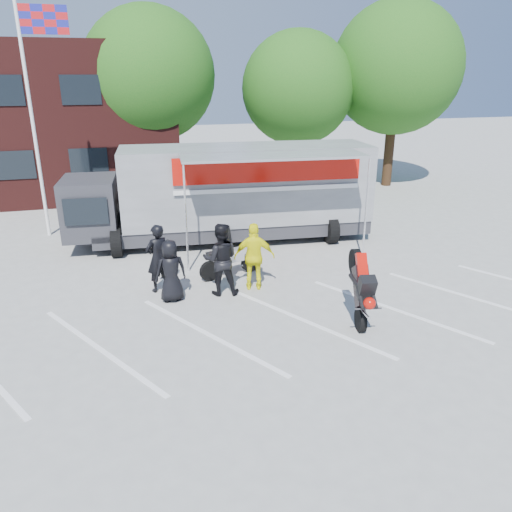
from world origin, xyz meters
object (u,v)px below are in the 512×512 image
tree_left (149,75)px  spectator_hivis (254,257)px  tree_right (396,68)px  spectator_leather_b (158,258)px  transporter_truck (234,240)px  flagpole (36,92)px  spectator_leather_c (221,259)px  spectator_leather_a (171,271)px  parked_motorcycle (231,276)px  stunt_bike_rider (353,318)px  tree_mid (298,89)px

tree_left → spectator_hivis: bearing=-83.2°
tree_right → spectator_hivis: size_ratio=4.83×
spectator_leather_b → transporter_truck: bearing=-151.6°
flagpole → tree_right: size_ratio=0.88×
spectator_leather_c → spectator_leather_a: bearing=14.7°
flagpole → transporter_truck: bearing=-21.1°
transporter_truck → spectator_leather_a: spectator_leather_a is taller
parked_motorcycle → spectator_hivis: 1.50m
transporter_truck → spectator_leather_c: spectator_leather_c is taller
tree_right → spectator_leather_c: 16.83m
tree_left → spectator_leather_a: (-0.76, -12.93, -4.73)m
parked_motorcycle → spectator_leather_b: (-2.12, -0.50, 0.95)m
spectator_leather_b → spectator_leather_c: (1.60, -0.65, 0.05)m
stunt_bike_rider → spectator_leather_b: spectator_leather_b is taller
stunt_bike_rider → spectator_leather_c: (-2.80, 2.32, 0.99)m
spectator_hivis → tree_left: bearing=-69.0°
spectator_leather_b → stunt_bike_rider: bearing=122.5°
flagpole → parked_motorcycle: bearing=-46.9°
tree_left → tree_right: 12.10m
spectator_leather_a → spectator_leather_c: 1.35m
tree_mid → spectator_hivis: bearing=-114.9°
tree_left → transporter_truck: (1.96, -8.40, -5.57)m
parked_motorcycle → spectator_hivis: (0.43, -1.08, 0.94)m
stunt_bike_rider → spectator_leather_a: size_ratio=1.18×
tree_left → parked_motorcycle: (1.10, -11.70, -5.57)m
spectator_leather_b → tree_left: bearing=-118.2°
spectator_leather_a → spectator_leather_c: (1.34, 0.08, 0.16)m
tree_left → tree_right: size_ratio=0.95×
parked_motorcycle → flagpole: bearing=26.6°
tree_right → transporter_truck: (-10.04, -6.90, -5.88)m
transporter_truck → parked_motorcycle: transporter_truck is taller
spectator_leather_c → tree_right: bearing=-123.7°
flagpole → tree_right: (16.24, 4.50, 0.82)m
tree_left → spectator_leather_c: bearing=-87.4°
parked_motorcycle → stunt_bike_rider: 4.15m
tree_left → spectator_hivis: size_ratio=4.58×
parked_motorcycle → spectator_leather_b: 2.37m
tree_mid → parked_motorcycle: (-5.90, -10.70, -4.94)m
flagpole → tree_mid: 12.31m
flagpole → stunt_bike_rider: flagpole is taller
tree_left → parked_motorcycle: tree_left is taller
spectator_hivis → stunt_bike_rider: bearing=141.9°
tree_left → transporter_truck: size_ratio=0.83×
tree_left → spectator_leather_b: bearing=-94.8°
flagpole → parked_motorcycle: size_ratio=3.97×
transporter_truck → spectator_leather_b: 4.92m
tree_mid → spectator_hivis: tree_mid is taller
flagpole → tree_left: bearing=54.7°
flagpole → spectator_leather_a: flagpole is taller
tree_mid → parked_motorcycle: bearing=-118.9°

